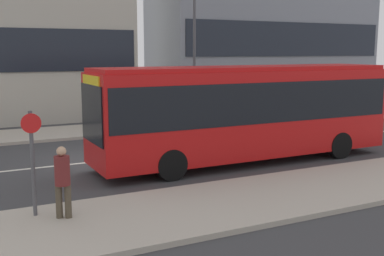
% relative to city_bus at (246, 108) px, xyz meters
% --- Properties ---
extents(ground_plane, '(120.00, 120.00, 0.00)m').
position_rel_city_bus_xyz_m(ground_plane, '(-4.16, 2.36, -1.91)').
color(ground_plane, '#3A3A3D').
extents(sidewalk_near, '(44.00, 3.50, 0.13)m').
position_rel_city_bus_xyz_m(sidewalk_near, '(-4.16, -3.89, -1.85)').
color(sidewalk_near, '#B2A899').
rests_on(sidewalk_near, ground_plane).
extents(sidewalk_far, '(44.00, 3.50, 0.13)m').
position_rel_city_bus_xyz_m(sidewalk_far, '(-4.16, 8.61, -1.85)').
color(sidewalk_far, '#B2A899').
rests_on(sidewalk_far, ground_plane).
extents(lane_centerline, '(41.80, 0.16, 0.01)m').
position_rel_city_bus_xyz_m(lane_centerline, '(-4.16, 2.36, -1.91)').
color(lane_centerline, silver).
rests_on(lane_centerline, ground_plane).
extents(city_bus, '(10.80, 2.46, 3.33)m').
position_rel_city_bus_xyz_m(city_bus, '(0.00, 0.00, 0.00)').
color(city_bus, red).
rests_on(city_bus, ground_plane).
extents(parked_car_0, '(4.56, 1.75, 1.26)m').
position_rel_city_bus_xyz_m(parked_car_0, '(10.05, 5.68, -1.31)').
color(parked_car_0, silver).
rests_on(parked_car_0, ground_plane).
extents(pedestrian_near_stop, '(0.34, 0.34, 1.63)m').
position_rel_city_bus_xyz_m(pedestrian_near_stop, '(-6.99, -3.30, -0.86)').
color(pedestrian_near_stop, '#4C4233').
rests_on(pedestrian_near_stop, sidewalk_near).
extents(bus_stop_sign, '(0.44, 0.12, 2.40)m').
position_rel_city_bus_xyz_m(bus_stop_sign, '(-7.54, -2.84, -0.37)').
color(bus_stop_sign, '#4C4C51').
rests_on(bus_stop_sign, sidewalk_near).
extents(street_lamp, '(0.36, 0.36, 7.76)m').
position_rel_city_bus_xyz_m(street_lamp, '(1.95, 7.64, 2.88)').
color(street_lamp, '#4C4C51').
rests_on(street_lamp, sidewalk_far).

